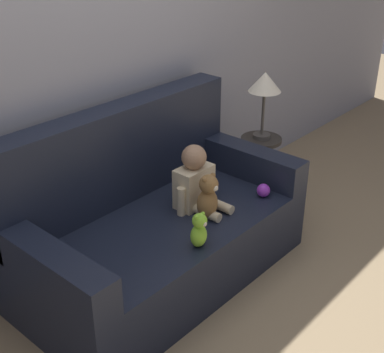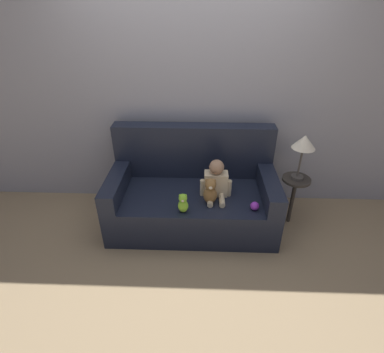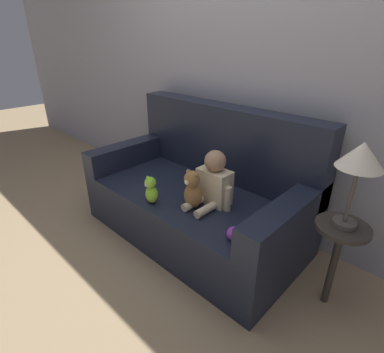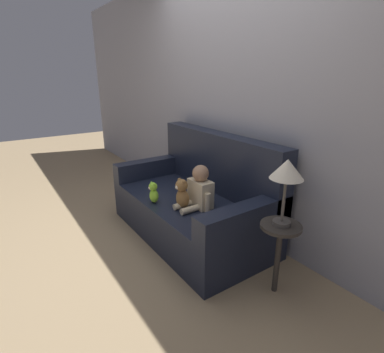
# 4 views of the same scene
# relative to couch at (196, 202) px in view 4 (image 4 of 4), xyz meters

# --- Properties ---
(ground_plane) EXTENTS (12.00, 12.00, 0.00)m
(ground_plane) POSITION_rel_couch_xyz_m (0.00, -0.07, -0.32)
(ground_plane) COLOR #9E8460
(wall_back) EXTENTS (8.00, 0.05, 2.60)m
(wall_back) POSITION_rel_couch_xyz_m (0.00, 0.45, 0.98)
(wall_back) COLOR #93939E
(wall_back) RESTS_ON ground_plane
(couch) EXTENTS (1.68, 0.88, 0.98)m
(couch) POSITION_rel_couch_xyz_m (0.00, 0.00, 0.00)
(couch) COLOR black
(couch) RESTS_ON ground_plane
(person_baby) EXTENTS (0.31, 0.31, 0.38)m
(person_baby) POSITION_rel_couch_xyz_m (0.23, -0.13, 0.23)
(person_baby) COLOR beige
(person_baby) RESTS_ON couch
(teddy_bear_brown) EXTENTS (0.13, 0.12, 0.27)m
(teddy_bear_brown) POSITION_rel_couch_xyz_m (0.17, -0.27, 0.21)
(teddy_bear_brown) COLOR olive
(teddy_bear_brown) RESTS_ON couch
(plush_toy_side) EXTENTS (0.10, 0.09, 0.20)m
(plush_toy_side) POSITION_rel_couch_xyz_m (-0.07, -0.42, 0.17)
(plush_toy_side) COLOR #8CD133
(plush_toy_side) RESTS_ON couch
(toy_ball) EXTENTS (0.08, 0.08, 0.08)m
(toy_ball) POSITION_rel_couch_xyz_m (0.59, -0.36, 0.12)
(toy_ball) COLOR purple
(toy_ball) RESTS_ON couch
(side_table) EXTENTS (0.28, 0.28, 1.01)m
(side_table) POSITION_rel_couch_xyz_m (1.04, -0.02, 0.46)
(side_table) COLOR #332D28
(side_table) RESTS_ON ground_plane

